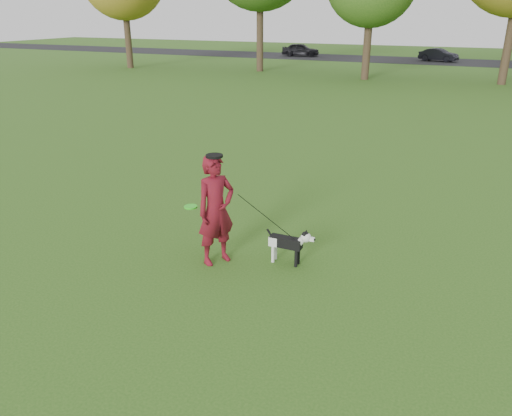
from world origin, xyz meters
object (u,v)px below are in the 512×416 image
at_px(man, 216,210).
at_px(dog, 290,242).
at_px(car_mid, 439,55).
at_px(car_left, 301,50).

relative_size(man, dog, 2.16).
relative_size(man, car_mid, 0.60).
relative_size(man, car_left, 0.55).
xyz_separation_m(man, car_mid, (-0.05, 40.39, -0.42)).
bearing_deg(man, car_left, 47.85).
bearing_deg(man, dog, -39.69).
bearing_deg(car_left, dog, -170.17).
bearing_deg(car_left, car_mid, -99.22).
bearing_deg(car_mid, car_left, 107.72).
relative_size(dog, car_mid, 0.28).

